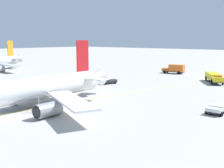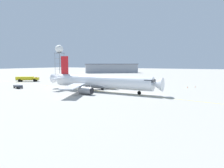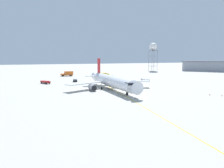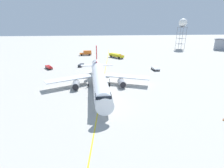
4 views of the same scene
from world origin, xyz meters
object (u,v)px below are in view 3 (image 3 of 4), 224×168
Objects in this scene: baggage_truck_truck at (75,80)px; safety_cone_near at (210,95)px; catering_truck_truck at (68,74)px; radar_tower at (153,48)px; airliner_main at (111,81)px; pushback_tug_truck at (145,80)px; ops_pickup_truck at (45,82)px; fire_tender_truck at (101,74)px; safety_cone_mid at (222,95)px.

safety_cone_near is at bearing 45.75° from baggage_truck_truck.
catering_truck_truck reaches higher than baggage_truck_truck.
safety_cone_near is (-109.68, 48.23, -19.93)m from radar_tower.
airliner_main reaches higher than pushback_tug_truck.
pushback_tug_truck reaches higher than baggage_truck_truck.
airliner_main is 32.09m from baggage_truck_truck.
radar_tower is (58.12, -95.02, 19.40)m from ops_pickup_truck.
safety_cone_near is (-51.56, -46.78, -0.53)m from ops_pickup_truck.
baggage_truck_truck is 0.44× the size of fire_tender_truck.
fire_tender_truck is (20.82, -20.60, 0.83)m from baggage_truck_truck.
baggage_truck_truck is at bearing -108.21° from pushback_tug_truck.
fire_tender_truck is at bearing 140.16° from catering_truck_truck.
baggage_truck_truck is 0.59× the size of catering_truck_truck.
baggage_truck_truck is at bearing -167.12° from airliner_main.
safety_cone_mid is (-53.94, -49.39, -0.53)m from ops_pickup_truck.
catering_truck_truck is (11.93, 18.42, 0.12)m from fire_tender_truck.
catering_truck_truck is 39.42m from ops_pickup_truck.
fire_tender_truck is 0.44× the size of radar_tower.
radar_tower is 44.25× the size of safety_cone_near.
ops_pickup_truck is 48.88m from pushback_tug_truck.
baggage_truck_truck is at bearing 31.50° from safety_cone_mid.
airliner_main is at bearing 9.33° from ops_pickup_truck.
safety_cone_mid is (-45.50, -1.24, -0.53)m from pushback_tug_truck.
airliner_main is 33.09m from pushback_tug_truck.
fire_tender_truck is at bearing 8.79° from safety_cone_near.
radar_tower is at bearing -170.91° from catering_truck_truck.
airliner_main reaches higher than safety_cone_mid.
radar_tower is at bearing -22.15° from safety_cone_mid.
ops_pickup_truck is (-2.94, 14.54, 0.09)m from baggage_truck_truck.
ops_pickup_truck is (-23.76, 35.14, -0.73)m from fire_tender_truck.
ops_pickup_truck is at bearing -99.46° from pushback_tug_truck.
catering_truck_truck reaches higher than safety_cone_near.
radar_tower is (66.56, -46.87, 19.40)m from pushback_tug_truck.
ops_pickup_truck is at bearing 42.22° from safety_cone_near.
safety_cone_near is at bearing -1.33° from pushback_tug_truck.
fire_tender_truck is 71.52m from radar_tower.
baggage_truck_truck is 29.30m from fire_tender_truck.
radar_tower is at bearing -23.74° from safety_cone_near.
radar_tower reaches higher than baggage_truck_truck.
safety_cone_mid is (-89.62, -32.67, -1.38)m from catering_truck_truck.
pushback_tug_truck is at bearing 118.56° from catering_truck_truck.
pushback_tug_truck is at bearing 1.57° from safety_cone_mid.
ops_pickup_truck reaches higher than safety_cone_mid.
catering_truck_truck is (63.93, 5.01, -1.44)m from airliner_main.
radar_tower is at bearing 145.33° from pushback_tug_truck.
fire_tender_truck is at bearing -157.52° from pushback_tug_truck.
baggage_truck_truck reaches higher than safety_cone_near.
baggage_truck_truck is at bearing 79.29° from catering_truck_truck.
fire_tender_truck is 2.25× the size of pushback_tug_truck.
ops_pickup_truck is at bearing 57.99° from catering_truck_truck.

